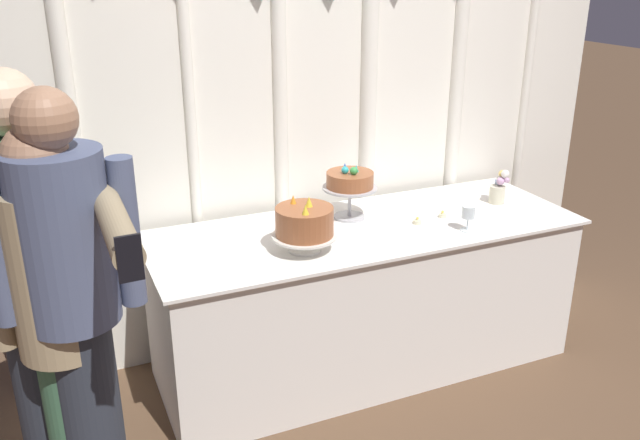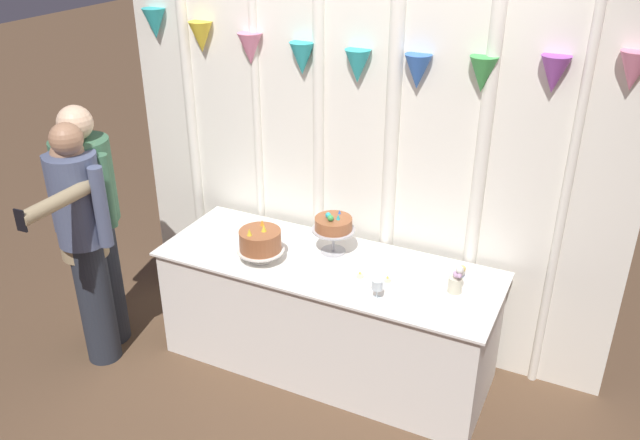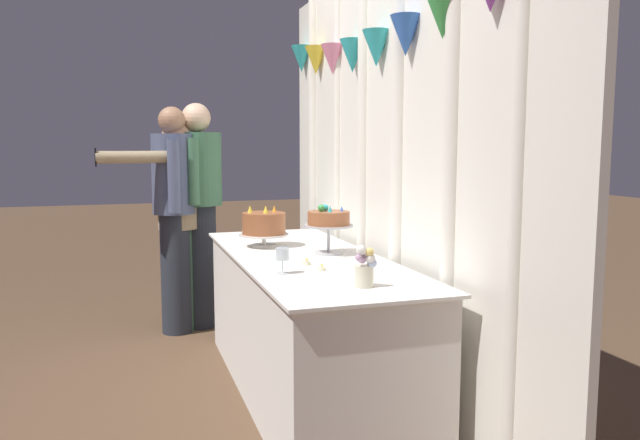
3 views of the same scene
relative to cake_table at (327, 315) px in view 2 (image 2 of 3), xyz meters
The scene contains 12 objects.
ground_plane 0.40m from the cake_table, 90.00° to the right, with size 24.00×24.00×0.00m, color brown.
draped_curtain 1.00m from the cake_table, 90.45° to the left, with size 3.31×0.16×2.42m.
cake_table is the anchor object (origin of this frame).
cake_display_nearleft 0.66m from the cake_table, 159.19° to the right, with size 0.29×0.29×0.25m.
cake_display_nearright 0.58m from the cake_table, 100.33° to the left, with size 0.27×0.27×0.28m.
wine_glass 0.67m from the cake_table, 29.70° to the right, with size 0.06×0.06×0.12m.
flower_vase 0.92m from the cake_table, ahead, with size 0.09×0.10×0.19m.
tealight_far_left 0.47m from the cake_table, 15.61° to the right, with size 0.04×0.04×0.04m.
tealight_near_left 0.57m from the cake_table, ahead, with size 0.04×0.04×0.04m.
guest_man_pink_jacket 1.62m from the cake_table, 164.99° to the right, with size 0.51×0.44×1.67m.
guest_man_dark_suit 1.58m from the cake_table, 157.05° to the right, with size 0.47×0.32×1.64m.
guest_girl_blue_dress 1.59m from the cake_table, 158.31° to the right, with size 0.44×0.72×1.53m.
Camera 2 is at (1.47, -3.04, 2.82)m, focal length 36.97 mm.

